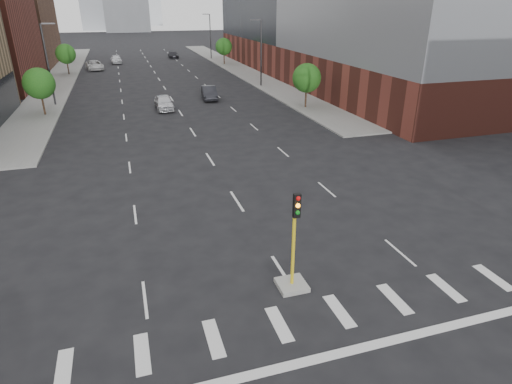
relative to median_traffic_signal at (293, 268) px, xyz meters
name	(u,v)px	position (x,y,z in m)	size (l,w,h in m)	color
sidewalk_left_far	(62,76)	(-15.00, 65.03, -0.90)	(5.00, 92.00, 0.15)	gray
sidewalk_right_far	(237,68)	(15.00, 65.03, -0.90)	(5.00, 92.00, 0.15)	gray
building_right_main	(349,4)	(29.50, 51.03, 10.03)	(24.00, 70.00, 22.00)	brown
median_traffic_signal	(293,268)	(0.00, 0.00, 0.00)	(1.20, 1.20, 4.40)	#999993
streetlight_right_a	(261,50)	(13.41, 46.03, 4.04)	(1.60, 0.22, 9.07)	#2D2D30
streetlight_right_b	(210,34)	(13.41, 81.03, 4.04)	(1.60, 0.22, 9.07)	#2D2D30
streetlight_left	(48,61)	(-13.41, 41.03, 4.04)	(1.60, 0.22, 9.07)	#2D2D30
tree_left_near	(39,84)	(-14.00, 36.03, 2.42)	(3.20, 3.20, 4.85)	#382619
tree_left_far	(66,54)	(-14.00, 66.03, 2.42)	(3.20, 3.20, 4.85)	#382619
tree_right_near	(307,78)	(14.00, 31.03, 2.42)	(3.20, 3.20, 4.85)	#382619
tree_right_far	(224,47)	(14.00, 71.03, 2.42)	(3.20, 3.20, 4.85)	#382619
car_near_left	(164,102)	(-1.50, 35.23, -0.17)	(1.89, 4.69, 1.60)	silver
car_mid_right	(209,93)	(4.51, 39.27, -0.17)	(1.69, 4.85, 1.60)	#222328
car_far_left	(95,65)	(-10.01, 71.12, -0.16)	(2.69, 5.84, 1.62)	silver
car_deep_right	(173,55)	(5.91, 85.30, -0.27)	(1.96, 4.83, 1.40)	black
car_distant	(116,59)	(-6.19, 79.42, -0.14)	(1.96, 4.87, 1.66)	silver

